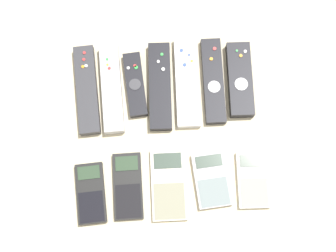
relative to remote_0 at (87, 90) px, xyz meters
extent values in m
plane|color=beige|center=(0.18, -0.13, -0.01)|extent=(3.00, 3.00, 0.00)
cube|color=#333338|center=(0.00, 0.00, 0.00)|extent=(0.05, 0.21, 0.02)
cylinder|color=silver|center=(0.00, 0.05, 0.01)|extent=(0.01, 0.01, 0.00)
cylinder|color=orange|center=(-0.01, 0.05, 0.01)|extent=(0.01, 0.01, 0.00)
cylinder|color=red|center=(0.00, 0.09, 0.01)|extent=(0.01, 0.01, 0.00)
cylinder|color=red|center=(0.00, 0.07, 0.01)|extent=(0.01, 0.01, 0.00)
cube|color=#B7B7BC|center=(0.06, 0.00, 0.00)|extent=(0.05, 0.21, 0.03)
cylinder|color=green|center=(0.05, 0.07, 0.02)|extent=(0.01, 0.01, 0.00)
cylinder|color=yellow|center=(0.05, 0.05, 0.02)|extent=(0.01, 0.01, 0.00)
cylinder|color=red|center=(0.06, 0.04, 0.02)|extent=(0.01, 0.01, 0.00)
cube|color=black|center=(0.11, 0.00, 0.00)|extent=(0.05, 0.15, 0.02)
cylinder|color=#38383D|center=(0.11, 0.00, 0.01)|extent=(0.03, 0.03, 0.00)
cylinder|color=silver|center=(0.10, 0.04, 0.01)|extent=(0.01, 0.01, 0.00)
cylinder|color=green|center=(0.12, 0.04, 0.01)|extent=(0.01, 0.01, 0.00)
cylinder|color=red|center=(0.11, 0.05, 0.01)|extent=(0.01, 0.01, 0.00)
cube|color=black|center=(0.17, -0.01, 0.00)|extent=(0.06, 0.21, 0.02)
cylinder|color=silver|center=(0.17, 0.05, 0.01)|extent=(0.01, 0.01, 0.00)
cylinder|color=green|center=(0.18, 0.07, 0.01)|extent=(0.01, 0.01, 0.00)
cylinder|color=silver|center=(0.18, 0.03, 0.01)|extent=(0.01, 0.01, 0.00)
cube|color=silver|center=(0.23, 0.00, 0.00)|extent=(0.06, 0.22, 0.02)
cylinder|color=blue|center=(0.23, 0.04, 0.01)|extent=(0.01, 0.01, 0.00)
cylinder|color=blue|center=(0.23, 0.08, 0.01)|extent=(0.01, 0.01, 0.00)
cylinder|color=blue|center=(0.24, 0.06, 0.01)|extent=(0.01, 0.01, 0.00)
cylinder|color=yellow|center=(0.25, 0.05, 0.01)|extent=(0.01, 0.01, 0.00)
cube|color=black|center=(0.29, 0.00, 0.00)|extent=(0.05, 0.21, 0.02)
cylinder|color=silver|center=(0.29, -0.02, 0.01)|extent=(0.03, 0.03, 0.00)
cylinder|color=orange|center=(0.29, 0.05, 0.01)|extent=(0.01, 0.01, 0.00)
cylinder|color=red|center=(0.30, 0.07, 0.01)|extent=(0.01, 0.01, 0.00)
cube|color=black|center=(0.36, -0.01, 0.00)|extent=(0.06, 0.18, 0.03)
cylinder|color=silver|center=(0.35, -0.02, 0.01)|extent=(0.03, 0.03, 0.00)
cylinder|color=orange|center=(0.36, 0.05, 0.02)|extent=(0.01, 0.01, 0.00)
cylinder|color=silver|center=(0.37, 0.06, 0.02)|extent=(0.01, 0.01, 0.00)
cylinder|color=green|center=(0.35, 0.06, 0.02)|extent=(0.01, 0.01, 0.00)
cube|color=black|center=(0.00, -0.24, 0.00)|extent=(0.06, 0.13, 0.02)
cube|color=#2D422D|center=(0.00, -0.19, 0.00)|extent=(0.05, 0.03, 0.00)
cube|color=black|center=(0.00, -0.27, 0.00)|extent=(0.06, 0.07, 0.00)
cube|color=black|center=(0.08, -0.23, -0.01)|extent=(0.07, 0.15, 0.01)
cube|color=#2D422D|center=(0.08, -0.18, 0.00)|extent=(0.05, 0.03, 0.00)
cube|color=black|center=(0.08, -0.26, 0.00)|extent=(0.06, 0.07, 0.00)
cube|color=beige|center=(0.17, -0.23, -0.01)|extent=(0.08, 0.16, 0.01)
cube|color=#38473D|center=(0.17, -0.18, 0.00)|extent=(0.06, 0.04, 0.00)
cube|color=gray|center=(0.17, -0.27, 0.00)|extent=(0.07, 0.08, 0.00)
cube|color=#B2B2B7|center=(0.27, -0.23, 0.00)|extent=(0.08, 0.13, 0.01)
cube|color=#38473D|center=(0.26, -0.19, 0.00)|extent=(0.06, 0.03, 0.00)
cube|color=gray|center=(0.27, -0.26, 0.00)|extent=(0.07, 0.06, 0.00)
cube|color=silver|center=(0.36, -0.24, 0.00)|extent=(0.08, 0.13, 0.01)
cube|color=#333D33|center=(0.36, -0.20, 0.00)|extent=(0.06, 0.03, 0.00)
cube|color=gray|center=(0.36, -0.27, 0.00)|extent=(0.06, 0.07, 0.00)
camera|label=1|loc=(0.16, -0.35, 1.03)|focal=50.00mm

